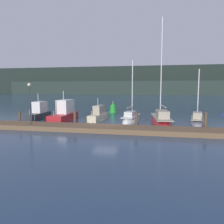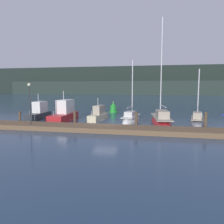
{
  "view_description": "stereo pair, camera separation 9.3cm",
  "coord_description": "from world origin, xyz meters",
  "px_view_note": "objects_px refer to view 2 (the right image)",
  "views": [
    {
      "loc": [
        5.08,
        -21.71,
        4.11
      ],
      "look_at": [
        0.0,
        3.55,
        1.2
      ],
      "focal_mm": 35.0,
      "sensor_mm": 36.0,
      "label": 1
    },
    {
      "loc": [
        5.17,
        -21.69,
        4.11
      ],
      "look_at": [
        0.0,
        3.55,
        1.2
      ],
      "focal_mm": 35.0,
      "sensor_mm": 36.0,
      "label": 2
    }
  ],
  "objects_px": {
    "motorboat_berth_3": "(98,117)",
    "channel_buoy": "(113,108)",
    "motorboat_berth_1": "(39,116)",
    "dock_lamppost": "(30,97)",
    "sailboat_berth_5": "(161,122)",
    "sailboat_berth_6": "(197,122)",
    "sailboat_berth_4": "(131,121)",
    "motorboat_berth_2": "(64,117)"
  },
  "relations": [
    {
      "from": "motorboat_berth_3",
      "to": "channel_buoy",
      "type": "relative_size",
      "value": 2.68
    },
    {
      "from": "motorboat_berth_3",
      "to": "channel_buoy",
      "type": "height_order",
      "value": "motorboat_berth_3"
    },
    {
      "from": "motorboat_berth_3",
      "to": "sailboat_berth_5",
      "type": "height_order",
      "value": "sailboat_berth_5"
    },
    {
      "from": "motorboat_berth_2",
      "to": "sailboat_berth_6",
      "type": "bearing_deg",
      "value": 3.29
    },
    {
      "from": "sailboat_berth_4",
      "to": "channel_buoy",
      "type": "relative_size",
      "value": 4.65
    },
    {
      "from": "sailboat_berth_4",
      "to": "sailboat_berth_5",
      "type": "bearing_deg",
      "value": -7.56
    },
    {
      "from": "motorboat_berth_1",
      "to": "channel_buoy",
      "type": "distance_m",
      "value": 12.47
    },
    {
      "from": "channel_buoy",
      "to": "dock_lamppost",
      "type": "height_order",
      "value": "dock_lamppost"
    },
    {
      "from": "motorboat_berth_2",
      "to": "dock_lamppost",
      "type": "xyz_separation_m",
      "value": [
        -1.12,
        -5.56,
        2.7
      ]
    },
    {
      "from": "sailboat_berth_4",
      "to": "sailboat_berth_5",
      "type": "height_order",
      "value": "sailboat_berth_5"
    },
    {
      "from": "motorboat_berth_1",
      "to": "motorboat_berth_3",
      "type": "distance_m",
      "value": 7.97
    },
    {
      "from": "channel_buoy",
      "to": "sailboat_berth_4",
      "type": "bearing_deg",
      "value": -66.3
    },
    {
      "from": "sailboat_berth_4",
      "to": "channel_buoy",
      "type": "distance_m",
      "value": 10.11
    },
    {
      "from": "channel_buoy",
      "to": "dock_lamppost",
      "type": "relative_size",
      "value": 0.43
    },
    {
      "from": "motorboat_berth_2",
      "to": "sailboat_berth_4",
      "type": "relative_size",
      "value": 0.79
    },
    {
      "from": "sailboat_berth_5",
      "to": "dock_lamppost",
      "type": "distance_m",
      "value": 14.6
    },
    {
      "from": "channel_buoy",
      "to": "sailboat_berth_5",
      "type": "bearing_deg",
      "value": -51.98
    },
    {
      "from": "motorboat_berth_1",
      "to": "dock_lamppost",
      "type": "bearing_deg",
      "value": -66.37
    },
    {
      "from": "motorboat_berth_3",
      "to": "dock_lamppost",
      "type": "height_order",
      "value": "dock_lamppost"
    },
    {
      "from": "sailboat_berth_6",
      "to": "dock_lamppost",
      "type": "bearing_deg",
      "value": -159.11
    },
    {
      "from": "motorboat_berth_2",
      "to": "sailboat_berth_5",
      "type": "relative_size",
      "value": 0.5
    },
    {
      "from": "sailboat_berth_4",
      "to": "dock_lamppost",
      "type": "xyz_separation_m",
      "value": [
        -9.37,
        -6.59,
        3.07
      ]
    },
    {
      "from": "motorboat_berth_2",
      "to": "sailboat_berth_6",
      "type": "distance_m",
      "value": 15.86
    },
    {
      "from": "motorboat_berth_3",
      "to": "sailboat_berth_5",
      "type": "relative_size",
      "value": 0.37
    },
    {
      "from": "sailboat_berth_5",
      "to": "channel_buoy",
      "type": "relative_size",
      "value": 7.27
    },
    {
      "from": "sailboat_berth_4",
      "to": "motorboat_berth_3",
      "type": "bearing_deg",
      "value": 178.93
    },
    {
      "from": "motorboat_berth_1",
      "to": "motorboat_berth_3",
      "type": "xyz_separation_m",
      "value": [
        7.96,
        0.32,
        -0.04
      ]
    },
    {
      "from": "motorboat_berth_3",
      "to": "channel_buoy",
      "type": "xyz_separation_m",
      "value": [
        0.13,
        9.17,
        0.28
      ]
    },
    {
      "from": "sailboat_berth_6",
      "to": "dock_lamppost",
      "type": "relative_size",
      "value": 1.66
    },
    {
      "from": "motorboat_berth_3",
      "to": "sailboat_berth_4",
      "type": "bearing_deg",
      "value": -1.07
    },
    {
      "from": "motorboat_berth_1",
      "to": "motorboat_berth_3",
      "type": "relative_size",
      "value": 1.0
    },
    {
      "from": "motorboat_berth_1",
      "to": "channel_buoy",
      "type": "xyz_separation_m",
      "value": [
        8.09,
        9.48,
        0.25
      ]
    },
    {
      "from": "channel_buoy",
      "to": "motorboat_berth_1",
      "type": "bearing_deg",
      "value": -130.46
    },
    {
      "from": "sailboat_berth_5",
      "to": "sailboat_berth_6",
      "type": "relative_size",
      "value": 1.9
    },
    {
      "from": "motorboat_berth_2",
      "to": "sailboat_berth_4",
      "type": "distance_m",
      "value": 8.32
    },
    {
      "from": "motorboat_berth_2",
      "to": "sailboat_berth_6",
      "type": "xyz_separation_m",
      "value": [
        15.83,
        0.91,
        -0.33
      ]
    },
    {
      "from": "motorboat_berth_3",
      "to": "channel_buoy",
      "type": "bearing_deg",
      "value": 89.18
    },
    {
      "from": "sailboat_berth_4",
      "to": "sailboat_berth_6",
      "type": "relative_size",
      "value": 1.21
    },
    {
      "from": "motorboat_berth_1",
      "to": "channel_buoy",
      "type": "relative_size",
      "value": 2.67
    },
    {
      "from": "dock_lamppost",
      "to": "motorboat_berth_3",
      "type": "bearing_deg",
      "value": 52.16
    },
    {
      "from": "sailboat_berth_5",
      "to": "channel_buoy",
      "type": "height_order",
      "value": "sailboat_berth_5"
    },
    {
      "from": "sailboat_berth_4",
      "to": "dock_lamppost",
      "type": "height_order",
      "value": "sailboat_berth_4"
    }
  ]
}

